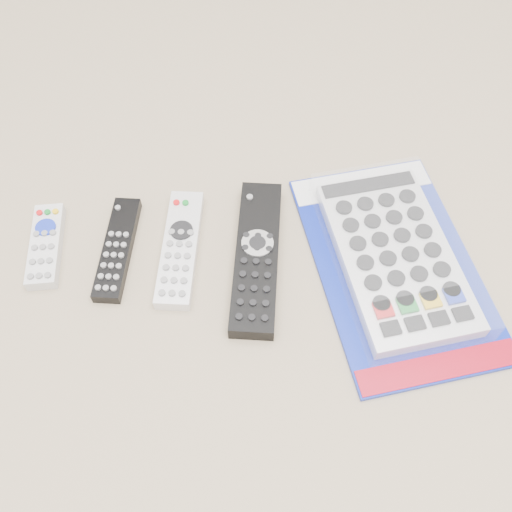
{
  "coord_description": "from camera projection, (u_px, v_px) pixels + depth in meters",
  "views": [
    {
      "loc": [
        -0.01,
        -0.39,
        0.64
      ],
      "look_at": [
        0.04,
        0.03,
        0.01
      ],
      "focal_mm": 40.0,
      "sensor_mm": 36.0,
      "label": 1
    }
  ],
  "objects": [
    {
      "name": "remote_silver_dvd",
      "position": [
        180.0,
        248.0,
        0.76
      ],
      "size": [
        0.08,
        0.19,
        0.02
      ],
      "rotation": [
        0.0,
        0.0,
        -0.17
      ],
      "color": "silver",
      "rests_on": "ground"
    },
    {
      "name": "remote_small_grey",
      "position": [
        46.0,
        245.0,
        0.77
      ],
      "size": [
        0.04,
        0.13,
        0.02
      ],
      "rotation": [
        0.0,
        0.0,
        -0.02
      ],
      "color": "silver",
      "rests_on": "ground"
    },
    {
      "name": "jumbo_remote_packaged",
      "position": [
        396.0,
        255.0,
        0.75
      ],
      "size": [
        0.24,
        0.35,
        0.04
      ],
      "rotation": [
        0.0,
        0.0,
        0.1
      ],
      "color": "#0E209A",
      "rests_on": "ground"
    },
    {
      "name": "remote_large_black",
      "position": [
        257.0,
        257.0,
        0.75
      ],
      "size": [
        0.1,
        0.24,
        0.03
      ],
      "rotation": [
        0.0,
        0.0,
        -0.18
      ],
      "color": "black",
      "rests_on": "ground"
    },
    {
      "name": "remote_slim_black",
      "position": [
        117.0,
        249.0,
        0.77
      ],
      "size": [
        0.06,
        0.17,
        0.02
      ],
      "rotation": [
        0.0,
        0.0,
        -0.18
      ],
      "color": "black",
      "rests_on": "ground"
    }
  ]
}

